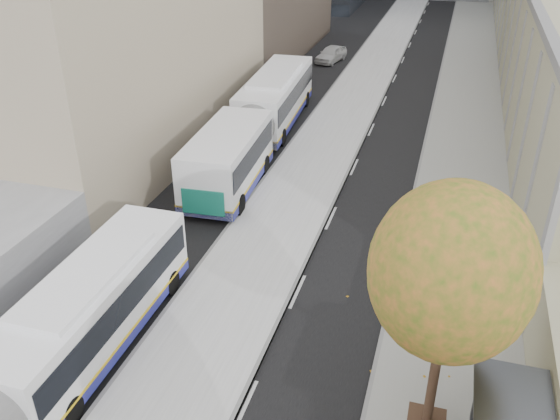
% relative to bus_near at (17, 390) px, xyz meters
% --- Properties ---
extents(bus_platform, '(4.25, 150.00, 0.15)m').
position_rel_bus_near_xyz_m(bus_platform, '(3.45, 25.58, -1.46)').
color(bus_platform, '#ADADAD').
rests_on(bus_platform, ground).
extents(sidewalk, '(4.75, 150.00, 0.08)m').
position_rel_bus_near_xyz_m(sidewalk, '(11.45, 25.58, -1.50)').
color(sidewalk, gray).
rests_on(sidewalk, ground).
extents(tree_c, '(4.20, 4.20, 7.28)m').
position_rel_bus_near_xyz_m(tree_c, '(10.93, 3.58, 3.71)').
color(tree_c, '#2F2515').
rests_on(tree_c, sidewalk).
extents(bus_near, '(2.57, 16.89, 2.81)m').
position_rel_bus_near_xyz_m(bus_near, '(0.00, 0.00, 0.00)').
color(bus_near, white).
rests_on(bus_near, ground).
extents(bus_far, '(3.87, 19.14, 3.17)m').
position_rel_bus_near_xyz_m(bus_far, '(-0.28, 21.71, 0.19)').
color(bus_far, white).
rests_on(bus_far, ground).
extents(distant_car, '(2.46, 4.30, 1.38)m').
position_rel_bus_near_xyz_m(distant_car, '(-0.39, 42.19, -0.85)').
color(distant_car, silver).
rests_on(distant_car, ground).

